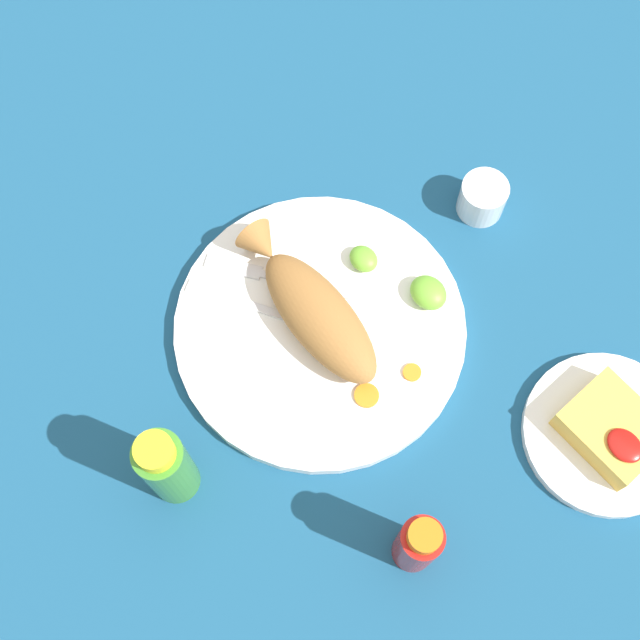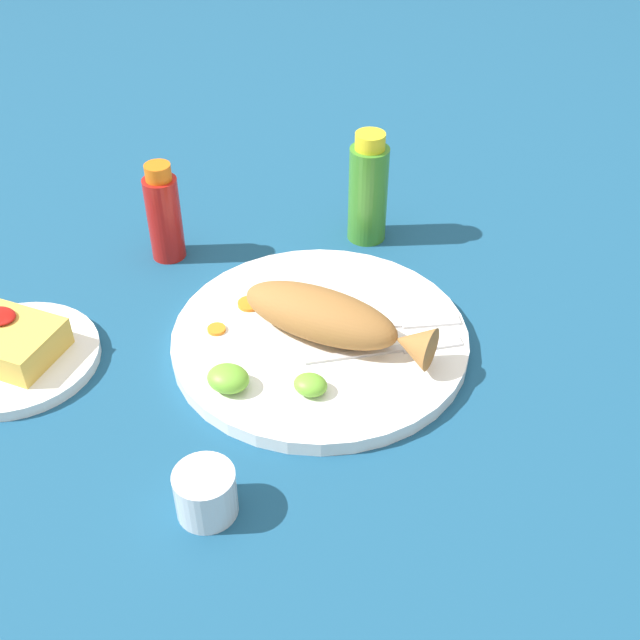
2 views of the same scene
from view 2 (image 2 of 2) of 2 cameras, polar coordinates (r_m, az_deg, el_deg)
The scene contains 14 objects.
ground_plane at distance 0.96m, azimuth 0.00°, elevation -1.76°, with size 4.00×4.00×0.00m, color navy.
main_plate at distance 0.95m, azimuth 0.00°, elevation -1.35°, with size 0.35×0.35×0.02m, color white.
fried_fish at distance 0.92m, azimuth 0.76°, elevation 0.14°, with size 0.24×0.09×0.06m.
fork_near at distance 0.96m, azimuth 5.30°, elevation -0.31°, with size 0.17×0.10×0.00m.
fork_far at distance 0.93m, azimuth 5.32°, elevation -2.07°, with size 0.16×0.11×0.00m.
carrot_slice_near at distance 0.99m, azimuth -5.04°, elevation 1.16°, with size 0.03×0.03×0.00m, color orange.
carrot_slice_mid at distance 0.96m, azimuth -7.37°, elevation -0.65°, with size 0.02×0.02×0.00m, color orange.
lime_wedge_main at distance 0.88m, azimuth -6.55°, elevation -4.15°, with size 0.05×0.04×0.03m, color #6BB233.
lime_wedge_side at distance 0.87m, azimuth -0.69°, elevation -4.63°, with size 0.04×0.03×0.02m, color #6BB233.
hot_sauce_bottle_red at distance 1.09m, azimuth -11.04°, elevation 7.37°, with size 0.05×0.05×0.14m.
hot_sauce_bottle_green at distance 1.11m, azimuth 3.44°, elevation 9.21°, with size 0.05×0.05×0.16m.
salt_cup at distance 0.78m, azimuth -8.12°, elevation -12.23°, with size 0.06×0.06×0.05m.
side_plate_fries at distance 0.99m, azimuth -20.83°, elevation -2.53°, with size 0.19×0.19×0.01m, color white.
fries_pile at distance 0.98m, azimuth -21.19°, elevation -1.38°, with size 0.11×0.09×0.04m.
Camera 2 is at (-0.27, 0.67, 0.63)m, focal length 45.00 mm.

